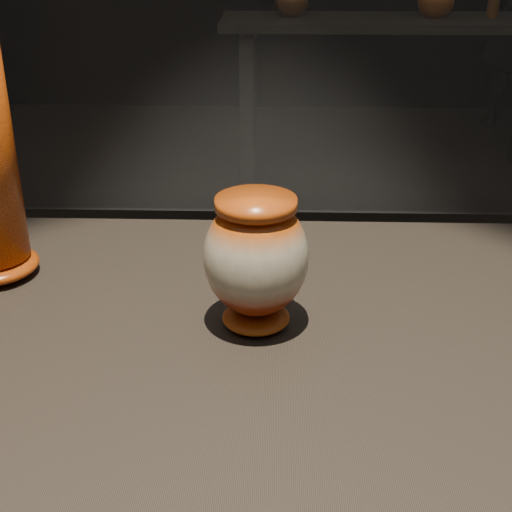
{
  "coord_description": "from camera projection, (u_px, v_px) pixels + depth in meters",
  "views": [
    {
      "loc": [
        -0.07,
        -0.83,
        1.41
      ],
      "look_at": [
        -0.1,
        0.02,
        1.01
      ],
      "focal_mm": 50.0,
      "sensor_mm": 36.0,
      "label": 1
    }
  ],
  "objects": [
    {
      "name": "display_plinth",
      "position": [
        318.0,
        486.0,
        1.08
      ],
      "size": [
        2.0,
        0.8,
        0.9
      ],
      "color": "black",
      "rests_on": "ground"
    },
    {
      "name": "back_vase_right",
      "position": [
        493.0,
        6.0,
        3.95
      ],
      "size": [
        0.06,
        0.06,
        0.13
      ],
      "primitive_type": "cylinder",
      "color": "brown",
      "rests_on": "back_shelf"
    },
    {
      "name": "main_vase",
      "position": [
        256.0,
        258.0,
        0.95
      ],
      "size": [
        0.17,
        0.17,
        0.19
      ],
      "rotation": [
        0.0,
        0.0,
        0.24
      ],
      "color": "maroon",
      "rests_on": "display_plinth"
    },
    {
      "name": "back_shelf",
      "position": [
        395.0,
        65.0,
        4.12
      ],
      "size": [
        2.0,
        0.6,
        0.9
      ],
      "color": "black",
      "rests_on": "ground"
    }
  ]
}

